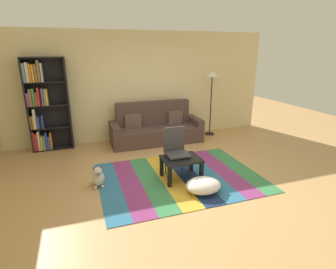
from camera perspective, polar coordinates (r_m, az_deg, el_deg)
ground_plane at (r=5.02m, az=1.96°, el=-8.88°), size 14.00×14.00×0.00m
back_wall at (r=6.99m, az=-5.52°, el=10.25°), size 6.80×0.10×2.70m
rug at (r=4.97m, az=2.44°, el=-9.09°), size 2.88×2.16×0.01m
couch at (r=6.74m, az=-2.61°, el=1.24°), size 2.26×0.80×1.00m
bookshelf at (r=6.64m, az=-25.15°, el=5.66°), size 0.90×0.28×2.10m
coffee_table at (r=4.79m, az=2.83°, el=-5.88°), size 0.67×0.53×0.40m
pouf at (r=4.48m, az=7.55°, el=-10.74°), size 0.59×0.49×0.23m
dog at (r=4.77m, az=-14.74°, el=-8.82°), size 0.22×0.35×0.40m
standing_lamp at (r=7.22m, az=9.38°, el=11.00°), size 0.32×0.32×1.72m
tv_remote at (r=4.75m, az=1.87°, el=-4.95°), size 0.05×0.15×0.02m
folding_chair at (r=4.88m, az=1.66°, el=-2.83°), size 0.40×0.40×0.90m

